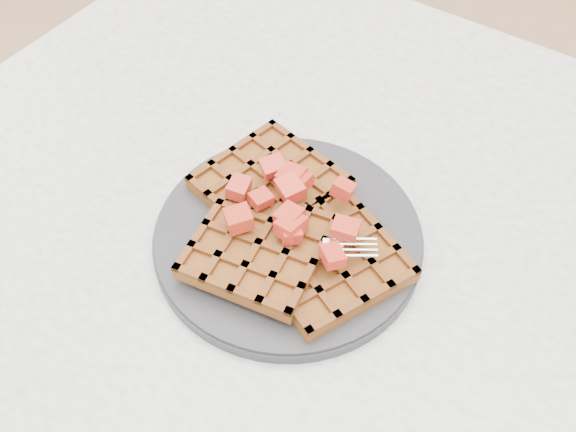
# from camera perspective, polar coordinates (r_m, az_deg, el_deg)

# --- Properties ---
(table) EXTENTS (1.20, 0.80, 0.75)m
(table) POSITION_cam_1_polar(r_m,az_deg,el_deg) (0.71, 12.06, -11.05)
(table) COLOR silver
(table) RESTS_ON ground
(plate) EXTENTS (0.26, 0.26, 0.02)m
(plate) POSITION_cam_1_polar(r_m,az_deg,el_deg) (0.62, 0.00, -1.85)
(plate) COLOR #262528
(plate) RESTS_ON table
(waffles) EXTENTS (0.25, 0.21, 0.03)m
(waffles) POSITION_cam_1_polar(r_m,az_deg,el_deg) (0.60, -0.19, -1.00)
(waffles) COLOR brown
(waffles) RESTS_ON plate
(strawberry_pile) EXTENTS (0.15, 0.15, 0.02)m
(strawberry_pile) POSITION_cam_1_polar(r_m,az_deg,el_deg) (0.58, 0.00, 0.86)
(strawberry_pile) COLOR #9E1B11
(strawberry_pile) RESTS_ON waffles
(fork) EXTENTS (0.16, 0.12, 0.02)m
(fork) POSITION_cam_1_polar(r_m,az_deg,el_deg) (0.58, 0.74, -3.94)
(fork) COLOR silver
(fork) RESTS_ON plate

